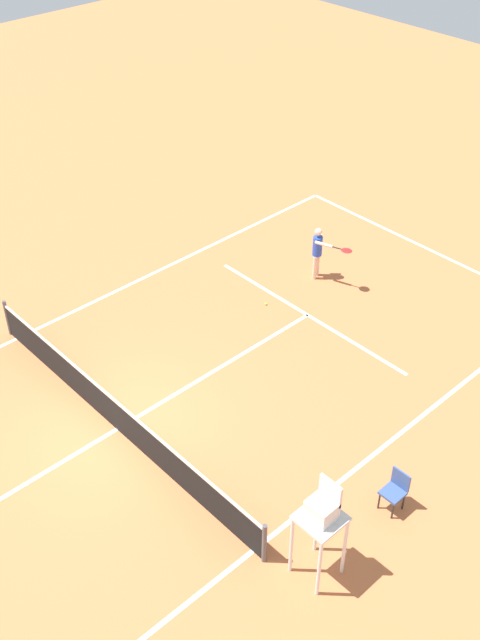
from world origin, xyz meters
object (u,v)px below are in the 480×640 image
player_serving (319,249)px  umpire_chair (321,517)px  tennis_ball (266,304)px  courtside_chair_mid (395,489)px

player_serving → umpire_chair: 10.05m
tennis_ball → courtside_chair_mid: bearing=156.1°
player_serving → tennis_ball: 2.27m
tennis_ball → umpire_chair: 8.79m
player_serving → tennis_ball: player_serving is taller
player_serving → umpire_chair: bearing=23.7°
courtside_chair_mid → player_serving: bearing=-36.9°
umpire_chair → tennis_ball: bearing=-38.1°
courtside_chair_mid → umpire_chair: bearing=89.0°
player_serving → courtside_chair_mid: size_ratio=1.73×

